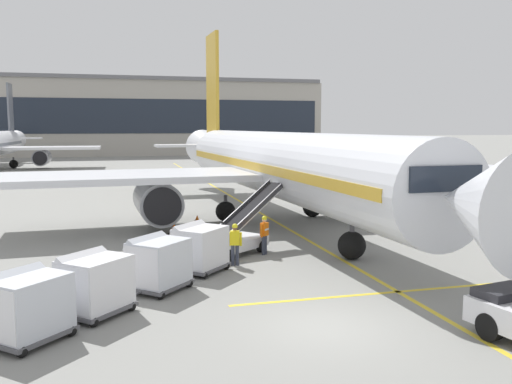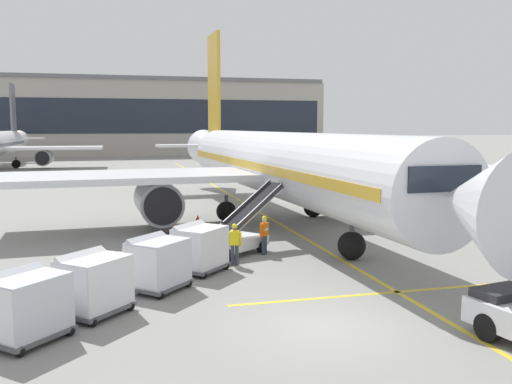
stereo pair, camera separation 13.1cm
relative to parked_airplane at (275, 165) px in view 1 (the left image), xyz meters
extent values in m
plane|color=gray|center=(-3.66, -17.35, -3.40)|extent=(600.00, 600.00, 0.00)
cylinder|color=silver|center=(0.03, -0.74, 0.09)|extent=(5.16, 31.25, 3.76)
cube|color=gold|center=(0.03, -0.74, 0.09)|extent=(5.14, 30.01, 0.45)
cone|color=silver|center=(0.82, -18.16, 0.09)|extent=(3.74, 3.92, 3.58)
cone|color=silver|center=(-0.80, 17.81, 0.37)|extent=(3.47, 6.16, 3.20)
cube|color=silver|center=(-8.14, -0.33, -0.48)|extent=(15.04, 6.88, 0.36)
cylinder|color=#93969E|center=(-7.02, -0.90, -1.82)|extent=(2.51, 4.15, 2.33)
cylinder|color=black|center=(-6.93, -2.97, -1.82)|extent=(1.99, 0.21, 1.98)
cube|color=silver|center=(8.13, 0.40, -0.48)|extent=(15.04, 6.88, 0.36)
cylinder|color=#93969E|center=(7.07, -0.27, -1.82)|extent=(2.51, 4.15, 2.33)
cylinder|color=black|center=(7.17, -2.34, -1.82)|extent=(1.99, 0.21, 1.98)
cube|color=gold|center=(-0.73, 16.31, 5.51)|extent=(0.45, 3.74, 9.33)
cube|color=silver|center=(-0.72, 16.00, 0.65)|extent=(10.15, 2.94, 0.20)
cube|color=#1E2633|center=(0.70, -15.53, 0.65)|extent=(2.71, 1.81, 0.83)
cylinder|color=#47474C|center=(0.45, -10.06, -2.29)|extent=(0.22, 0.22, 0.99)
sphere|color=black|center=(0.45, -10.06, -2.79)|extent=(1.22, 1.22, 1.22)
cylinder|color=#47474C|center=(-2.86, 0.69, -2.29)|extent=(0.22, 0.22, 0.99)
sphere|color=black|center=(-2.86, 0.69, -2.79)|extent=(1.22, 1.22, 1.22)
cylinder|color=#47474C|center=(2.78, 0.94, -2.29)|extent=(0.22, 0.22, 0.99)
sphere|color=black|center=(2.78, 0.94, -2.79)|extent=(1.22, 1.22, 1.22)
cube|color=silver|center=(-4.34, -7.96, -2.90)|extent=(3.66, 3.37, 0.44)
cube|color=black|center=(-5.29, -8.27, -2.33)|extent=(0.82, 0.81, 0.70)
cylinder|color=#333338|center=(-4.76, -7.84, -2.28)|extent=(0.08, 0.08, 0.80)
cube|color=silver|center=(-3.42, -7.23, -1.61)|extent=(4.32, 3.70, 2.29)
cube|color=black|center=(-3.42, -7.23, -1.52)|extent=(4.12, 3.50, 2.14)
cube|color=#333338|center=(-3.14, -7.57, -1.49)|extent=(3.74, 3.00, 2.32)
cube|color=#333338|center=(-3.69, -6.88, -1.49)|extent=(3.74, 3.00, 2.32)
cylinder|color=black|center=(-2.95, -7.80, -3.12)|extent=(0.56, 0.51, 0.56)
cylinder|color=black|center=(-3.87, -6.65, -3.12)|extent=(0.56, 0.51, 0.56)
cylinder|color=black|center=(-4.81, -9.28, -3.12)|extent=(0.56, 0.51, 0.56)
cylinder|color=black|center=(-5.73, -8.13, -3.12)|extent=(0.56, 0.51, 0.56)
cube|color=#515156|center=(-6.16, -10.47, -3.19)|extent=(2.54, 2.55, 0.12)
cylinder|color=#4C4C51|center=(-7.08, -11.46, -3.20)|extent=(0.53, 0.56, 0.07)
cube|color=silver|center=(-6.16, -10.47, -2.38)|extent=(2.39, 2.41, 1.50)
cube|color=silver|center=(-6.46, -10.19, -1.85)|extent=(1.87, 1.91, 0.74)
cube|color=silver|center=(-6.82, -11.18, -2.38)|extent=(1.07, 1.01, 1.38)
sphere|color=black|center=(-7.20, -10.59, -3.25)|extent=(0.30, 0.30, 0.30)
sphere|color=black|center=(-6.21, -11.52, -3.25)|extent=(0.30, 0.30, 0.30)
sphere|color=black|center=(-6.11, -9.42, -3.25)|extent=(0.30, 0.30, 0.30)
sphere|color=black|center=(-5.12, -10.36, -3.25)|extent=(0.30, 0.30, 0.30)
cube|color=#515156|center=(-7.94, -12.55, -3.19)|extent=(2.54, 2.55, 0.12)
cylinder|color=#4C4C51|center=(-8.86, -13.54, -3.20)|extent=(0.53, 0.56, 0.07)
cube|color=silver|center=(-7.94, -12.55, -2.38)|extent=(2.39, 2.41, 1.50)
cube|color=silver|center=(-8.24, -12.27, -1.85)|extent=(1.87, 1.91, 0.74)
cube|color=silver|center=(-8.60, -13.26, -2.38)|extent=(1.07, 1.01, 1.38)
sphere|color=black|center=(-8.98, -12.67, -3.25)|extent=(0.30, 0.30, 0.30)
sphere|color=black|center=(-7.99, -13.60, -3.25)|extent=(0.30, 0.30, 0.30)
sphere|color=black|center=(-7.89, -11.50, -3.25)|extent=(0.30, 0.30, 0.30)
sphere|color=black|center=(-6.90, -12.43, -3.25)|extent=(0.30, 0.30, 0.30)
cube|color=#515156|center=(-10.02, -14.62, -3.19)|extent=(2.54, 2.55, 0.12)
cylinder|color=#4C4C51|center=(-10.95, -15.61, -3.20)|extent=(0.53, 0.56, 0.07)
cube|color=silver|center=(-10.02, -14.62, -2.38)|extent=(2.39, 2.41, 1.50)
cube|color=silver|center=(-10.32, -14.34, -1.85)|extent=(1.87, 1.91, 0.74)
cube|color=silver|center=(-10.68, -15.33, -2.38)|extent=(1.07, 1.01, 1.38)
sphere|color=black|center=(-11.07, -14.74, -3.25)|extent=(0.30, 0.30, 0.30)
sphere|color=black|center=(-10.07, -15.67, -3.25)|extent=(0.30, 0.30, 0.30)
sphere|color=black|center=(-9.97, -13.58, -3.25)|extent=(0.30, 0.30, 0.30)
sphere|color=black|center=(-8.98, -14.51, -3.25)|extent=(0.30, 0.30, 0.30)
cube|color=#515156|center=(-11.69, -16.34, -3.19)|extent=(2.54, 2.55, 0.12)
cube|color=silver|center=(-11.69, -16.34, -2.38)|extent=(2.39, 2.41, 1.50)
cube|color=silver|center=(-11.99, -16.06, -1.85)|extent=(1.87, 1.91, 0.74)
sphere|color=black|center=(-11.74, -17.39, -3.25)|extent=(0.30, 0.30, 0.30)
sphere|color=black|center=(-11.63, -15.29, -3.25)|extent=(0.30, 0.30, 0.30)
sphere|color=black|center=(-10.64, -16.22, -3.25)|extent=(0.30, 0.30, 0.30)
cube|color=#28282D|center=(1.03, -18.96, -2.25)|extent=(1.93, 1.27, 0.24)
cylinder|color=black|center=(0.17, -19.41, -3.02)|extent=(0.41, 0.80, 0.76)
cylinder|color=#333847|center=(-2.88, -8.19, -2.97)|extent=(0.15, 0.15, 0.86)
cylinder|color=#333847|center=(-3.00, -8.32, -2.97)|extent=(0.15, 0.15, 0.86)
cube|color=orange|center=(-2.94, -8.25, -2.25)|extent=(0.44, 0.44, 0.58)
cube|color=white|center=(-2.85, -8.34, -2.25)|extent=(0.25, 0.25, 0.08)
sphere|color=beige|center=(-2.94, -8.25, -1.84)|extent=(0.21, 0.21, 0.21)
sphere|color=yellow|center=(-2.94, -8.25, -1.77)|extent=(0.23, 0.23, 0.23)
cylinder|color=orange|center=(-2.77, -8.08, -2.30)|extent=(0.09, 0.09, 0.56)
cylinder|color=orange|center=(-3.11, -8.42, -2.30)|extent=(0.09, 0.09, 0.56)
cylinder|color=#333847|center=(-4.72, -9.80, -2.97)|extent=(0.15, 0.15, 0.86)
cylinder|color=#333847|center=(-4.55, -9.85, -2.97)|extent=(0.15, 0.15, 0.86)
cube|color=yellow|center=(-4.63, -9.82, -2.25)|extent=(0.43, 0.33, 0.58)
cube|color=white|center=(-4.60, -9.70, -2.25)|extent=(0.33, 0.10, 0.08)
sphere|color=brown|center=(-4.63, -9.82, -1.84)|extent=(0.21, 0.21, 0.21)
sphere|color=yellow|center=(-4.63, -9.82, -1.77)|extent=(0.23, 0.23, 0.23)
cylinder|color=yellow|center=(-4.87, -9.77, -2.30)|extent=(0.09, 0.09, 0.56)
cylinder|color=yellow|center=(-4.40, -9.88, -2.30)|extent=(0.09, 0.09, 0.56)
cube|color=black|center=(-5.47, -3.20, -3.37)|extent=(0.58, 0.58, 0.05)
cone|color=orange|center=(-5.47, -3.20, -3.04)|extent=(0.46, 0.46, 0.61)
cylinder|color=white|center=(-5.47, -3.20, -3.01)|extent=(0.26, 0.26, 0.07)
cube|color=black|center=(-6.34, -2.73, -3.37)|extent=(0.58, 0.58, 0.05)
cone|color=orange|center=(-6.34, -2.73, -3.04)|extent=(0.47, 0.47, 0.61)
cylinder|color=white|center=(-6.34, -2.73, -3.01)|extent=(0.26, 0.26, 0.07)
cube|color=black|center=(-4.88, -1.27, -3.37)|extent=(0.70, 0.70, 0.05)
cone|color=orange|center=(-4.88, -1.27, -2.98)|extent=(0.56, 0.56, 0.74)
cylinder|color=white|center=(-4.88, -1.27, -2.94)|extent=(0.31, 0.31, 0.09)
cube|color=yellow|center=(0.02, -0.74, -3.40)|extent=(0.20, 110.00, 0.01)
cube|color=yellow|center=(0.03, -14.83, -3.40)|extent=(12.00, 0.20, 0.01)
cube|color=#A8A399|center=(-13.74, 84.11, 3.85)|extent=(93.36, 15.36, 14.49)
cube|color=#1E2633|center=(-13.74, 76.38, 4.21)|extent=(90.56, 0.10, 6.52)
cube|color=slate|center=(-13.74, 82.58, 11.44)|extent=(92.42, 13.06, 0.70)
cone|color=white|center=(-24.46, 64.90, 0.14)|extent=(3.06, 5.60, 2.94)
cube|color=white|center=(-17.43, 48.62, -0.64)|extent=(13.48, 5.91, 0.36)
cylinder|color=#93969E|center=(-18.41, 48.07, -1.89)|extent=(2.22, 3.70, 2.15)
cylinder|color=black|center=(-18.45, 46.20, -1.89)|extent=(1.83, 0.16, 1.83)
cube|color=slate|center=(-24.49, 63.52, 4.79)|extent=(0.35, 3.38, 8.44)
cube|color=white|center=(-24.49, 63.24, 0.40)|extent=(9.13, 2.44, 0.20)
cylinder|color=#47474C|center=(-22.19, 49.42, -2.33)|extent=(0.22, 0.22, 0.96)
sphere|color=black|center=(-22.19, 49.42, -2.81)|extent=(1.18, 1.18, 1.18)
camera|label=1|loc=(-9.48, -31.54, 2.29)|focal=38.82mm
camera|label=2|loc=(-9.35, -31.57, 2.29)|focal=38.82mm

